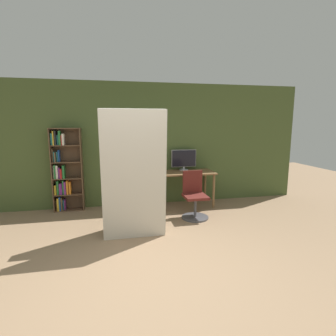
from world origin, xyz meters
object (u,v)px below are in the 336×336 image
monitor (184,159)px  mattress_far (133,172)px  bookshelf (64,171)px  office_chair (194,199)px  mattress_near (134,176)px

monitor → mattress_far: bearing=-132.4°
monitor → bookshelf: size_ratio=0.33×
office_chair → bookshelf: 2.75m
bookshelf → mattress_near: bearing=-52.0°
bookshelf → mattress_far: mattress_far is taller
monitor → office_chair: 1.16m
monitor → bookshelf: (-2.57, 0.02, -0.18)m
office_chair → mattress_far: size_ratio=0.44×
office_chair → mattress_far: mattress_far is taller
bookshelf → mattress_far: (1.32, -1.38, 0.18)m
mattress_near → mattress_far: bearing=90.0°
monitor → mattress_near: bearing=-126.7°
monitor → mattress_near: (-1.25, -1.68, -0.00)m
bookshelf → mattress_near: size_ratio=0.85×
bookshelf → office_chair: bearing=-21.0°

